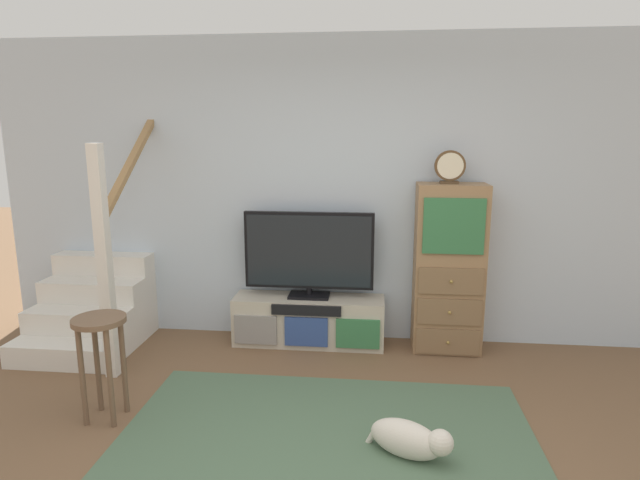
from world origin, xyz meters
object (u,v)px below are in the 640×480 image
object	(u,v)px
bar_stool_near	(101,344)
dog	(410,439)
side_cabinet	(449,269)
television	(309,253)
desk_clock	(450,167)
media_console	(309,321)

from	to	relation	value
bar_stool_near	dog	distance (m)	2.04
side_cabinet	television	bearing A→B (deg)	179.35
television	side_cabinet	bearing A→B (deg)	-0.65
television	desk_clock	size ratio (longest dim) A/B	4.16
media_console	bar_stool_near	world-z (taller)	bar_stool_near
media_console	side_cabinet	size ratio (longest dim) A/B	0.92
dog	desk_clock	bearing A→B (deg)	77.13
media_console	bar_stool_near	size ratio (longest dim) A/B	1.89
bar_stool_near	dog	bearing A→B (deg)	-6.49
media_console	bar_stool_near	distance (m)	1.86
desk_clock	bar_stool_near	size ratio (longest dim) A/B	0.39
television	dog	xyz separation A→B (m)	(0.81, -1.65, -0.72)
television	dog	world-z (taller)	television
media_console	bar_stool_near	xyz separation A→B (m)	(-1.18, -1.40, 0.31)
bar_stool_near	desk_clock	bearing A→B (deg)	30.59
television	desk_clock	distance (m)	1.40
bar_stool_near	television	bearing A→B (deg)	50.25
media_console	television	world-z (taller)	television
side_cabinet	desk_clock	distance (m)	0.87
media_console	television	xyz separation A→B (m)	(0.00, 0.02, 0.62)
television	bar_stool_near	xyz separation A→B (m)	(-1.18, -1.42, -0.31)
television	desk_clock	xyz separation A→B (m)	(1.18, -0.03, 0.76)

